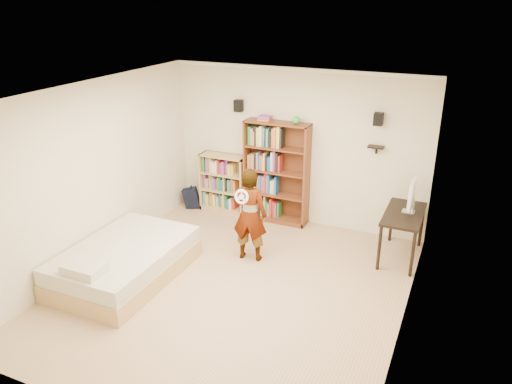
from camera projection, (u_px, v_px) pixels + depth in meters
ground at (233, 289)px, 6.91m from camera, size 4.50×5.00×0.01m
room_shell at (231, 169)px, 6.25m from camera, size 4.52×5.02×2.71m
crown_molding at (230, 97)px, 5.92m from camera, size 4.50×5.00×0.06m
speaker_left at (238, 106)px, 8.60m from camera, size 0.14×0.12×0.20m
speaker_right at (378, 119)px, 7.69m from camera, size 0.14×0.12×0.20m
wall_shelf at (376, 147)px, 7.87m from camera, size 0.25×0.16×0.02m
tall_bookshelf at (276, 173)px, 8.67m from camera, size 1.14×0.33×1.80m
low_bookshelf at (224, 183)px, 9.20m from camera, size 0.87×0.33×1.09m
computer_desk at (401, 235)px, 7.60m from camera, size 0.55×1.10×0.75m
imac at (410, 197)px, 7.40m from camera, size 0.18×0.51×0.50m
daybed at (125, 258)px, 7.10m from camera, size 1.34×2.06×0.61m
person at (250, 215)px, 7.45m from camera, size 0.57×0.41×1.45m
wii_wheel at (242, 197)px, 7.07m from camera, size 0.22×0.08×0.22m
navy_bag at (191, 198)px, 9.44m from camera, size 0.35×0.29×0.41m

